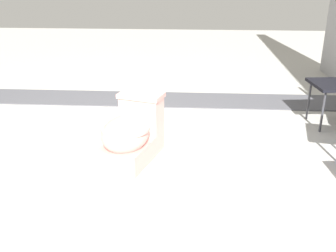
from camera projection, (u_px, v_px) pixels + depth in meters
The scene contains 3 objects.
ground_plane at pixel (134, 150), 3.41m from camera, with size 14.00×14.00×0.00m, color #A8A59E.
gravel_strip at pixel (193, 100), 4.67m from camera, with size 0.56×8.00×0.01m, color #4C4C51.
toilet at pixel (131, 134), 3.18m from camera, with size 0.71×0.54×0.52m.
Camera 1 is at (3.06, 0.49, 1.49)m, focal length 42.00 mm.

